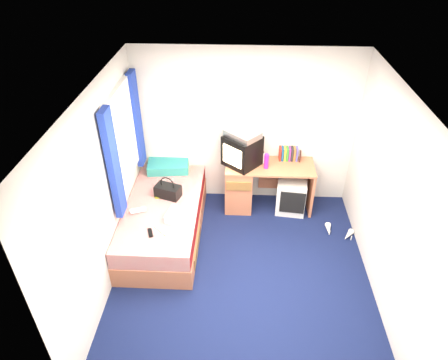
{
  "coord_description": "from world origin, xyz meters",
  "views": [
    {
      "loc": [
        -0.06,
        -3.54,
        3.87
      ],
      "look_at": [
        -0.26,
        0.7,
        0.96
      ],
      "focal_mm": 32.0,
      "sensor_mm": 36.0,
      "label": 1
    }
  ],
  "objects_px": {
    "desk": "(250,183)",
    "storage_cube": "(291,195)",
    "crt_tv": "(242,151)",
    "pink_water_bottle": "(266,162)",
    "white_heels": "(338,232)",
    "pillow": "(168,166)",
    "remote_control": "(150,233)",
    "vcr": "(243,134)",
    "towel": "(180,216)",
    "bed": "(164,219)",
    "picture_frame": "(300,156)",
    "aerosol_can": "(263,158)",
    "magazine": "(162,192)",
    "handbag": "(168,191)",
    "water_bottle": "(138,210)",
    "colour_swatch_fan": "(161,230)"
  },
  "relations": [
    {
      "from": "storage_cube",
      "to": "desk",
      "type": "bearing_deg",
      "value": 179.54
    },
    {
      "from": "pillow",
      "to": "picture_frame",
      "type": "xyz_separation_m",
      "value": [
        1.98,
        0.02,
        0.21
      ]
    },
    {
      "from": "crt_tv",
      "to": "white_heels",
      "type": "distance_m",
      "value": 1.8
    },
    {
      "from": "picture_frame",
      "to": "magazine",
      "type": "height_order",
      "value": "picture_frame"
    },
    {
      "from": "pink_water_bottle",
      "to": "pillow",
      "type": "bearing_deg",
      "value": 171.8
    },
    {
      "from": "storage_cube",
      "to": "white_heels",
      "type": "bearing_deg",
      "value": -34.58
    },
    {
      "from": "picture_frame",
      "to": "aerosol_can",
      "type": "relative_size",
      "value": 0.82
    },
    {
      "from": "vcr",
      "to": "picture_frame",
      "type": "height_order",
      "value": "vcr"
    },
    {
      "from": "desk",
      "to": "towel",
      "type": "height_order",
      "value": "desk"
    },
    {
      "from": "pink_water_bottle",
      "to": "white_heels",
      "type": "xyz_separation_m",
      "value": [
        1.05,
        -0.55,
        -0.82
      ]
    },
    {
      "from": "bed",
      "to": "remote_control",
      "type": "bearing_deg",
      "value": -94.43
    },
    {
      "from": "pillow",
      "to": "towel",
      "type": "xyz_separation_m",
      "value": [
        0.34,
        -1.18,
        -0.01
      ]
    },
    {
      "from": "aerosol_can",
      "to": "picture_frame",
      "type": "bearing_deg",
      "value": 9.84
    },
    {
      "from": "vcr",
      "to": "aerosol_can",
      "type": "bearing_deg",
      "value": 50.63
    },
    {
      "from": "bed",
      "to": "water_bottle",
      "type": "height_order",
      "value": "water_bottle"
    },
    {
      "from": "desk",
      "to": "white_heels",
      "type": "height_order",
      "value": "desk"
    },
    {
      "from": "pillow",
      "to": "desk",
      "type": "relative_size",
      "value": 0.47
    },
    {
      "from": "remote_control",
      "to": "vcr",
      "type": "bearing_deg",
      "value": 30.75
    },
    {
      "from": "towel",
      "to": "water_bottle",
      "type": "xyz_separation_m",
      "value": [
        -0.58,
        0.12,
        -0.02
      ]
    },
    {
      "from": "desk",
      "to": "storage_cube",
      "type": "xyz_separation_m",
      "value": [
        0.62,
        -0.08,
        -0.14
      ]
    },
    {
      "from": "desk",
      "to": "remote_control",
      "type": "distance_m",
      "value": 1.83
    },
    {
      "from": "vcr",
      "to": "aerosol_can",
      "type": "xyz_separation_m",
      "value": [
        0.31,
        0.05,
        -0.41
      ]
    },
    {
      "from": "aerosol_can",
      "to": "colour_swatch_fan",
      "type": "relative_size",
      "value": 0.78
    },
    {
      "from": "picture_frame",
      "to": "colour_swatch_fan",
      "type": "xyz_separation_m",
      "value": [
        -1.84,
        -1.42,
        -0.27
      ]
    },
    {
      "from": "bed",
      "to": "remote_control",
      "type": "distance_m",
      "value": 0.66
    },
    {
      "from": "handbag",
      "to": "vcr",
      "type": "bearing_deg",
      "value": 47.74
    },
    {
      "from": "towel",
      "to": "remote_control",
      "type": "distance_m",
      "value": 0.44
    },
    {
      "from": "desk",
      "to": "colour_swatch_fan",
      "type": "height_order",
      "value": "desk"
    },
    {
      "from": "towel",
      "to": "picture_frame",
      "type": "bearing_deg",
      "value": 36.16
    },
    {
      "from": "pink_water_bottle",
      "to": "handbag",
      "type": "height_order",
      "value": "pink_water_bottle"
    },
    {
      "from": "bed",
      "to": "pillow",
      "type": "xyz_separation_m",
      "value": [
        -0.06,
        0.86,
        0.34
      ]
    },
    {
      "from": "crt_tv",
      "to": "pink_water_bottle",
      "type": "xyz_separation_m",
      "value": [
        0.35,
        -0.09,
        -0.12
      ]
    },
    {
      "from": "pink_water_bottle",
      "to": "white_heels",
      "type": "distance_m",
      "value": 1.44
    },
    {
      "from": "pink_water_bottle",
      "to": "crt_tv",
      "type": "bearing_deg",
      "value": 166.38
    },
    {
      "from": "storage_cube",
      "to": "crt_tv",
      "type": "xyz_separation_m",
      "value": [
        -0.76,
        0.08,
        0.71
      ]
    },
    {
      "from": "crt_tv",
      "to": "handbag",
      "type": "xyz_separation_m",
      "value": [
        -1.01,
        -0.56,
        -0.34
      ]
    },
    {
      "from": "white_heels",
      "to": "handbag",
      "type": "bearing_deg",
      "value": 178.16
    },
    {
      "from": "vcr",
      "to": "aerosol_can",
      "type": "height_order",
      "value": "vcr"
    },
    {
      "from": "storage_cube",
      "to": "colour_swatch_fan",
      "type": "distance_m",
      "value": 2.13
    },
    {
      "from": "picture_frame",
      "to": "white_heels",
      "type": "height_order",
      "value": "picture_frame"
    },
    {
      "from": "storage_cube",
      "to": "pillow",
      "type": "bearing_deg",
      "value": -179.66
    },
    {
      "from": "towel",
      "to": "pillow",
      "type": "bearing_deg",
      "value": 106.31
    },
    {
      "from": "pink_water_bottle",
      "to": "towel",
      "type": "distance_m",
      "value": 1.51
    },
    {
      "from": "handbag",
      "to": "remote_control",
      "type": "xyz_separation_m",
      "value": [
        -0.1,
        -0.77,
        -0.08
      ]
    },
    {
      "from": "picture_frame",
      "to": "water_bottle",
      "type": "distance_m",
      "value": 2.47
    },
    {
      "from": "magazine",
      "to": "pink_water_bottle",
      "type": "bearing_deg",
      "value": 14.78
    },
    {
      "from": "bed",
      "to": "desk",
      "type": "xyz_separation_m",
      "value": [
        1.2,
        0.74,
        0.14
      ]
    },
    {
      "from": "water_bottle",
      "to": "magazine",
      "type": "bearing_deg",
      "value": 63.05
    },
    {
      "from": "towel",
      "to": "white_heels",
      "type": "bearing_deg",
      "value": 10.78
    },
    {
      "from": "pink_water_bottle",
      "to": "white_heels",
      "type": "relative_size",
      "value": 0.52
    }
  ]
}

